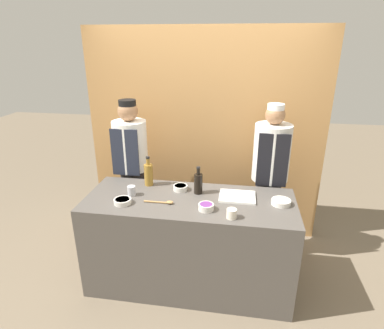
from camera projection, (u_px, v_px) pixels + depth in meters
name	position (u px, v px, depth m)	size (l,w,h in m)	color
ground_plane	(190.00, 280.00, 3.21)	(14.00, 14.00, 0.00)	#756651
cabinet_wall	(204.00, 135.00, 3.77)	(2.70, 0.18, 2.40)	#B7844C
counter	(190.00, 242.00, 3.05)	(1.90, 0.74, 0.91)	#514C47
sauce_bowl_orange	(180.00, 187.00, 3.05)	(0.14, 0.14, 0.05)	silver
sauce_bowl_white	(281.00, 202.00, 2.79)	(0.17, 0.17, 0.05)	silver
sauce_bowl_brown	(123.00, 201.00, 2.80)	(0.15, 0.15, 0.04)	silver
sauce_bowl_purple	(206.00, 207.00, 2.70)	(0.13, 0.13, 0.05)	silver
cutting_board	(237.00, 197.00, 2.91)	(0.32, 0.25, 0.02)	white
bottle_vinegar	(149.00, 174.00, 3.13)	(0.08, 0.08, 0.30)	olive
bottle_soy	(198.00, 183.00, 2.97)	(0.08, 0.08, 0.26)	black
cup_cream	(232.00, 214.00, 2.57)	(0.08, 0.08, 0.08)	silver
cup_steel	(132.00, 191.00, 2.95)	(0.07, 0.07, 0.09)	#B7B7BC
wooden_spoon	(163.00, 202.00, 2.81)	(0.26, 0.05, 0.03)	#B2844C
chef_left	(132.00, 170.00, 3.53)	(0.36, 0.36, 1.68)	#28282D
chef_right	(269.00, 179.00, 3.32)	(0.37, 0.37, 1.68)	#28282D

